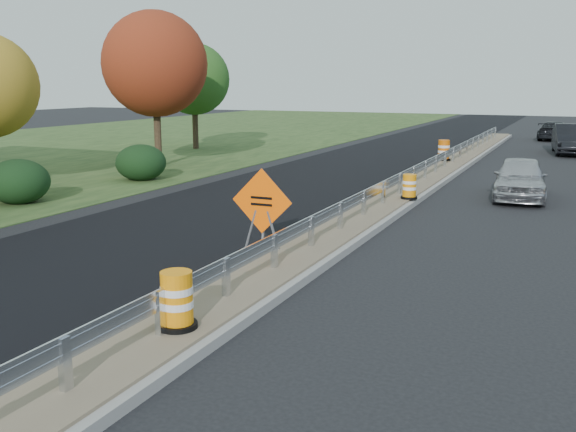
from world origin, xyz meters
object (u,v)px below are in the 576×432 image
at_px(barrel_median_far, 444,151).
at_px(car_dark_mid, 571,139).
at_px(car_silver, 520,178).
at_px(car_dark_far, 555,131).
at_px(barrel_median_near, 177,301).
at_px(barrel_median_mid, 409,187).
at_px(caution_sign, 262,235).

height_order(barrel_median_far, car_dark_mid, car_dark_mid).
relative_size(car_silver, car_dark_far, 0.94).
xyz_separation_m(barrel_median_near, barrel_median_far, (-0.64, 24.11, 0.05)).
bearing_deg(barrel_median_near, barrel_median_far, 91.51).
relative_size(barrel_median_mid, car_dark_mid, 0.16).
distance_m(caution_sign, barrel_median_far, 19.07).
distance_m(caution_sign, car_dark_mid, 27.84).
bearing_deg(car_dark_far, car_dark_mid, 103.29).
height_order(caution_sign, car_dark_mid, caution_sign).
bearing_deg(car_dark_mid, car_silver, -100.82).
bearing_deg(barrel_median_near, car_dark_far, 84.91).
bearing_deg(barrel_median_far, barrel_median_mid, -84.43).
height_order(barrel_median_near, car_dark_mid, car_dark_mid).
bearing_deg(barrel_median_near, barrel_median_mid, 87.94).
height_order(caution_sign, barrel_median_mid, caution_sign).
bearing_deg(caution_sign, car_dark_mid, 76.55).
xyz_separation_m(barrel_median_near, car_dark_far, (3.72, 41.70, -0.01)).
relative_size(barrel_median_near, barrel_median_far, 0.90).
xyz_separation_m(barrel_median_mid, car_dark_far, (3.26, 28.86, 0.04)).
height_order(barrel_median_mid, car_dark_far, car_dark_far).
height_order(barrel_median_far, car_dark_far, car_dark_far).
relative_size(barrel_median_far, car_silver, 0.24).
height_order(barrel_median_near, car_silver, car_silver).
distance_m(barrel_median_far, car_dark_far, 18.12).
bearing_deg(caution_sign, car_dark_far, 81.69).
bearing_deg(barrel_median_mid, caution_sign, -101.11).
height_order(barrel_median_mid, car_dark_mid, car_dark_mid).
distance_m(barrel_median_near, barrel_median_mid, 12.85).
xyz_separation_m(car_silver, car_dark_mid, (1.31, 16.48, 0.11)).
height_order(caution_sign, car_silver, caution_sign).
bearing_deg(barrel_median_mid, car_silver, 42.09).
xyz_separation_m(caution_sign, car_dark_far, (4.79, 36.65, 0.13)).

